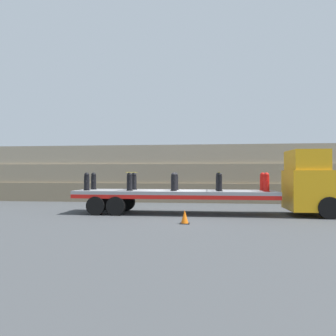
{
  "coord_description": "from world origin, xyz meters",
  "views": [
    {
      "loc": [
        1.65,
        -17.19,
        2.16
      ],
      "look_at": [
        -0.35,
        0.0,
        2.41
      ],
      "focal_mm": 35.0,
      "sensor_mm": 36.0,
      "label": 1
    }
  ],
  "objects_px": {
    "fire_hydrant_black_far_1": "(134,181)",
    "fire_hydrant_red_far_4": "(263,182)",
    "flatbed_trailer": "(163,194)",
    "fire_hydrant_black_far_0": "(94,181)",
    "fire_hydrant_black_near_2": "(174,182)",
    "fire_hydrant_black_near_3": "(219,182)",
    "fire_hydrant_black_far_2": "(176,181)",
    "traffic_cone": "(185,217)",
    "fire_hydrant_red_near_4": "(266,182)",
    "fire_hydrant_black_near_1": "(130,182)",
    "fire_hydrant_black_far_3": "(218,181)",
    "fire_hydrant_black_near_0": "(87,182)",
    "truck_cab": "(312,183)"
  },
  "relations": [
    {
      "from": "fire_hydrant_black_far_1",
      "to": "fire_hydrant_red_far_4",
      "type": "xyz_separation_m",
      "value": [
        6.93,
        0.0,
        0.0
      ]
    },
    {
      "from": "fire_hydrant_black_far_1",
      "to": "fire_hydrant_black_far_3",
      "type": "relative_size",
      "value": 1.0
    },
    {
      "from": "fire_hydrant_black_far_1",
      "to": "fire_hydrant_black_near_3",
      "type": "relative_size",
      "value": 1.0
    },
    {
      "from": "fire_hydrant_black_near_0",
      "to": "fire_hydrant_black_far_2",
      "type": "xyz_separation_m",
      "value": [
        4.62,
        1.06,
        0.0
      ]
    },
    {
      "from": "truck_cab",
      "to": "fire_hydrant_black_far_2",
      "type": "height_order",
      "value": "truck_cab"
    },
    {
      "from": "fire_hydrant_red_far_4",
      "to": "traffic_cone",
      "type": "bearing_deg",
      "value": -135.02
    },
    {
      "from": "fire_hydrant_black_near_0",
      "to": "fire_hydrant_black_near_2",
      "type": "distance_m",
      "value": 4.62
    },
    {
      "from": "fire_hydrant_black_near_2",
      "to": "fire_hydrant_black_near_3",
      "type": "bearing_deg",
      "value": 0.0
    },
    {
      "from": "fire_hydrant_black_far_0",
      "to": "fire_hydrant_black_near_2",
      "type": "relative_size",
      "value": 1.0
    },
    {
      "from": "fire_hydrant_black_near_1",
      "to": "fire_hydrant_black_far_3",
      "type": "distance_m",
      "value": 4.74
    },
    {
      "from": "fire_hydrant_black_near_1",
      "to": "fire_hydrant_black_far_2",
      "type": "relative_size",
      "value": 1.0
    },
    {
      "from": "flatbed_trailer",
      "to": "fire_hydrant_black_far_2",
      "type": "distance_m",
      "value": 1.07
    },
    {
      "from": "truck_cab",
      "to": "fire_hydrant_black_near_2",
      "type": "relative_size",
      "value": 3.47
    },
    {
      "from": "fire_hydrant_black_near_2",
      "to": "fire_hydrant_black_far_2",
      "type": "distance_m",
      "value": 1.06
    },
    {
      "from": "fire_hydrant_black_far_2",
      "to": "fire_hydrant_red_far_4",
      "type": "xyz_separation_m",
      "value": [
        4.62,
        0.0,
        0.0
      ]
    },
    {
      "from": "fire_hydrant_black_near_2",
      "to": "truck_cab",
      "type": "bearing_deg",
      "value": 4.36
    },
    {
      "from": "fire_hydrant_black_near_1",
      "to": "fire_hydrant_black_near_3",
      "type": "bearing_deg",
      "value": 0.0
    },
    {
      "from": "fire_hydrant_black_far_2",
      "to": "fire_hydrant_red_far_4",
      "type": "bearing_deg",
      "value": 0.0
    },
    {
      "from": "fire_hydrant_black_near_0",
      "to": "fire_hydrant_black_far_2",
      "type": "height_order",
      "value": "same"
    },
    {
      "from": "fire_hydrant_red_far_4",
      "to": "traffic_cone",
      "type": "relative_size",
      "value": 1.61
    },
    {
      "from": "fire_hydrant_black_far_0",
      "to": "traffic_cone",
      "type": "height_order",
      "value": "fire_hydrant_black_far_0"
    },
    {
      "from": "flatbed_trailer",
      "to": "fire_hydrant_black_far_0",
      "type": "height_order",
      "value": "fire_hydrant_black_far_0"
    },
    {
      "from": "fire_hydrant_red_near_4",
      "to": "fire_hydrant_black_far_3",
      "type": "bearing_deg",
      "value": 155.33
    },
    {
      "from": "fire_hydrant_black_far_0",
      "to": "fire_hydrant_black_near_1",
      "type": "distance_m",
      "value": 2.54
    },
    {
      "from": "fire_hydrant_black_near_2",
      "to": "fire_hydrant_black_near_3",
      "type": "height_order",
      "value": "same"
    },
    {
      "from": "fire_hydrant_black_far_0",
      "to": "fire_hydrant_black_near_3",
      "type": "bearing_deg",
      "value": -8.7
    },
    {
      "from": "fire_hydrant_black_near_1",
      "to": "flatbed_trailer",
      "type": "bearing_deg",
      "value": 17.6
    },
    {
      "from": "fire_hydrant_black_near_0",
      "to": "fire_hydrant_red_near_4",
      "type": "distance_m",
      "value": 9.24
    },
    {
      "from": "truck_cab",
      "to": "fire_hydrant_black_far_2",
      "type": "distance_m",
      "value": 6.98
    },
    {
      "from": "traffic_cone",
      "to": "fire_hydrant_black_far_1",
      "type": "bearing_deg",
      "value": 128.29
    },
    {
      "from": "fire_hydrant_black_far_1",
      "to": "traffic_cone",
      "type": "bearing_deg",
      "value": -51.71
    },
    {
      "from": "fire_hydrant_black_near_3",
      "to": "fire_hydrant_red_far_4",
      "type": "bearing_deg",
      "value": 24.67
    },
    {
      "from": "fire_hydrant_black_near_3",
      "to": "traffic_cone",
      "type": "relative_size",
      "value": 1.61
    },
    {
      "from": "fire_hydrant_black_near_3",
      "to": "fire_hydrant_red_near_4",
      "type": "xyz_separation_m",
      "value": [
        2.31,
        0.0,
        0.0
      ]
    },
    {
      "from": "fire_hydrant_black_near_1",
      "to": "traffic_cone",
      "type": "relative_size",
      "value": 1.61
    },
    {
      "from": "flatbed_trailer",
      "to": "fire_hydrant_black_near_0",
      "type": "bearing_deg",
      "value": -172.41
    },
    {
      "from": "fire_hydrant_black_near_0",
      "to": "traffic_cone",
      "type": "bearing_deg",
      "value": -27.64
    },
    {
      "from": "fire_hydrant_black_far_0",
      "to": "fire_hydrant_black_near_1",
      "type": "relative_size",
      "value": 1.0
    },
    {
      "from": "fire_hydrant_black_far_2",
      "to": "fire_hydrant_red_far_4",
      "type": "height_order",
      "value": "same"
    },
    {
      "from": "fire_hydrant_black_near_2",
      "to": "fire_hydrant_black_near_0",
      "type": "bearing_deg",
      "value": 180.0
    },
    {
      "from": "fire_hydrant_red_near_4",
      "to": "fire_hydrant_black_near_3",
      "type": "bearing_deg",
      "value": 180.0
    },
    {
      "from": "fire_hydrant_red_near_4",
      "to": "fire_hydrant_black_near_2",
      "type": "bearing_deg",
      "value": 180.0
    },
    {
      "from": "truck_cab",
      "to": "fire_hydrant_black_far_2",
      "type": "relative_size",
      "value": 3.47
    },
    {
      "from": "fire_hydrant_black_far_2",
      "to": "fire_hydrant_black_near_1",
      "type": "bearing_deg",
      "value": -155.33
    },
    {
      "from": "fire_hydrant_black_far_1",
      "to": "fire_hydrant_black_far_0",
      "type": "bearing_deg",
      "value": 180.0
    },
    {
      "from": "flatbed_trailer",
      "to": "fire_hydrant_black_near_1",
      "type": "distance_m",
      "value": 1.88
    },
    {
      "from": "fire_hydrant_black_far_0",
      "to": "fire_hydrant_black_near_1",
      "type": "xyz_separation_m",
      "value": [
        2.31,
        -1.06,
        0.0
      ]
    },
    {
      "from": "fire_hydrant_black_far_0",
      "to": "fire_hydrant_black_near_2",
      "type": "bearing_deg",
      "value": -12.93
    },
    {
      "from": "fire_hydrant_black_near_0",
      "to": "fire_hydrant_red_far_4",
      "type": "height_order",
      "value": "same"
    },
    {
      "from": "fire_hydrant_black_far_0",
      "to": "fire_hydrant_red_far_4",
      "type": "bearing_deg",
      "value": 0.0
    }
  ]
}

